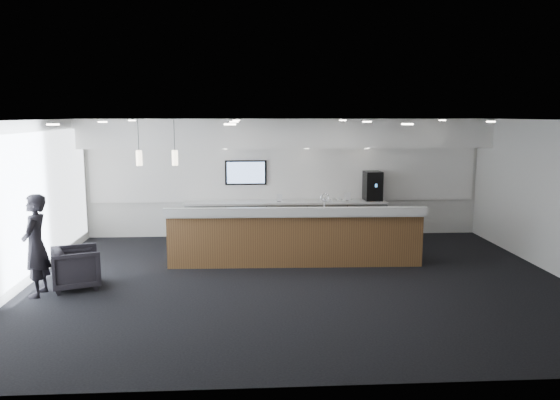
{
  "coord_description": "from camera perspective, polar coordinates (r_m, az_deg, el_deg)",
  "views": [
    {
      "loc": [
        -0.99,
        -9.84,
        3.1
      ],
      "look_at": [
        -0.3,
        1.3,
        1.35
      ],
      "focal_mm": 35.0,
      "sensor_mm": 36.0,
      "label": 1
    }
  ],
  "objects": [
    {
      "name": "cup_3",
      "position": [
        13.71,
        5.01,
        0.08
      ],
      "size": [
        0.13,
        0.13,
        0.1
      ],
      "primitive_type": "imported",
      "rotation": [
        0.0,
        0.0,
        1.94
      ],
      "color": "white",
      "rests_on": "back_credenza"
    },
    {
      "name": "ceiling_can_lights",
      "position": [
        9.89,
        2.21,
        8.17
      ],
      "size": [
        7.0,
        5.0,
        0.02
      ],
      "primitive_type": null,
      "color": "white",
      "rests_on": "ceiling"
    },
    {
      "name": "back_credenza",
      "position": [
        13.76,
        0.63,
        -2.06
      ],
      "size": [
        5.06,
        0.66,
        0.95
      ],
      "color": "gray",
      "rests_on": "ground"
    },
    {
      "name": "cup_0",
      "position": [
        13.78,
        6.74,
        0.09
      ],
      "size": [
        0.1,
        0.1,
        0.1
      ],
      "primitive_type": "imported",
      "color": "white",
      "rests_on": "back_credenza"
    },
    {
      "name": "cup_4",
      "position": [
        13.69,
        4.43,
        0.07
      ],
      "size": [
        0.14,
        0.14,
        0.1
      ],
      "primitive_type": "imported",
      "rotation": [
        0.0,
        0.0,
        2.58
      ],
      "color": "white",
      "rests_on": "back_credenza"
    },
    {
      "name": "ground",
      "position": [
        10.36,
        2.11,
        -8.49
      ],
      "size": [
        10.0,
        10.0,
        0.0
      ],
      "primitive_type": "plane",
      "color": "black",
      "rests_on": "ground"
    },
    {
      "name": "wall_tv",
      "position": [
        13.82,
        -3.59,
        2.88
      ],
      "size": [
        1.05,
        0.08,
        0.62
      ],
      "color": "black",
      "rests_on": "back_wall"
    },
    {
      "name": "cup_2",
      "position": [
        13.74,
        5.59,
        0.08
      ],
      "size": [
        0.13,
        0.13,
        0.1
      ],
      "primitive_type": "imported",
      "rotation": [
        0.0,
        0.0,
        1.29
      ],
      "color": "white",
      "rests_on": "back_credenza"
    },
    {
      "name": "window_blinds_wall",
      "position": [
        10.73,
        -25.24,
        -0.51
      ],
      "size": [
        0.04,
        7.36,
        2.55
      ],
      "primitive_type": "cube",
      "color": "white",
      "rests_on": "left_wall"
    },
    {
      "name": "info_sign_left",
      "position": [
        13.59,
        -0.06,
        0.23
      ],
      "size": [
        0.14,
        0.05,
        0.19
      ],
      "primitive_type": "cube",
      "rotation": [
        0.0,
        0.0,
        -0.26
      ],
      "color": "silver",
      "rests_on": "back_credenza"
    },
    {
      "name": "armchair",
      "position": [
        10.54,
        -20.51,
        -6.64
      ],
      "size": [
        1.04,
        1.02,
        0.75
      ],
      "primitive_type": "imported",
      "rotation": [
        0.0,
        0.0,
        1.91
      ],
      "color": "black",
      "rests_on": "ground"
    },
    {
      "name": "service_counter",
      "position": [
        11.43,
        1.55,
        -3.84
      ],
      "size": [
        5.31,
        1.02,
        1.49
      ],
      "rotation": [
        0.0,
        0.0,
        -0.03
      ],
      "color": "brown",
      "rests_on": "ground"
    },
    {
      "name": "lounge_guest",
      "position": [
        10.24,
        -24.18,
        -4.35
      ],
      "size": [
        0.43,
        0.65,
        1.77
      ],
      "primitive_type": "imported",
      "rotation": [
        0.0,
        0.0,
        -1.57
      ],
      "color": "black",
      "rests_on": "ground"
    },
    {
      "name": "coffee_machine",
      "position": [
        13.99,
        9.65,
        1.47
      ],
      "size": [
        0.44,
        0.56,
        0.73
      ],
      "rotation": [
        0.0,
        0.0,
        0.04
      ],
      "color": "black",
      "rests_on": "back_credenza"
    },
    {
      "name": "pendant_left",
      "position": [
        10.76,
        -11.11,
        4.23
      ],
      "size": [
        0.12,
        0.12,
        0.3
      ],
      "primitive_type": "cylinder",
      "color": "#F5E3BF",
      "rests_on": "ceiling"
    },
    {
      "name": "pendant_right",
      "position": [
        10.88,
        -14.78,
        4.15
      ],
      "size": [
        0.12,
        0.12,
        0.3
      ],
      "primitive_type": "cylinder",
      "color": "#F5E3BF",
      "rests_on": "ceiling"
    },
    {
      "name": "left_wall",
      "position": [
        10.74,
        -25.43,
        -0.51
      ],
      "size": [
        0.02,
        8.0,
        3.0
      ],
      "primitive_type": "cube",
      "color": "silver",
      "rests_on": "ground"
    },
    {
      "name": "alcove_panel",
      "position": [
        13.92,
        0.54,
        2.74
      ],
      "size": [
        9.8,
        0.06,
        1.4
      ],
      "primitive_type": "cube",
      "color": "white",
      "rests_on": "back_wall"
    },
    {
      "name": "cup_1",
      "position": [
        13.76,
        6.17,
        0.09
      ],
      "size": [
        0.15,
        0.15,
        0.1
      ],
      "primitive_type": "imported",
      "rotation": [
        0.0,
        0.0,
        0.65
      ],
      "color": "white",
      "rests_on": "back_credenza"
    },
    {
      "name": "back_wall",
      "position": [
        13.96,
        0.53,
        2.34
      ],
      "size": [
        10.0,
        0.02,
        3.0
      ],
      "primitive_type": "cube",
      "color": "silver",
      "rests_on": "ground"
    },
    {
      "name": "ceiling",
      "position": [
        9.89,
        2.21,
        8.34
      ],
      "size": [
        10.0,
        8.0,
        0.02
      ],
      "primitive_type": "cube",
      "color": "black",
      "rests_on": "back_wall"
    },
    {
      "name": "info_sign_right",
      "position": [
        13.8,
        7.05,
        0.35
      ],
      "size": [
        0.16,
        0.06,
        0.22
      ],
      "primitive_type": "cube",
      "rotation": [
        0.0,
        0.0,
        -0.27
      ],
      "color": "silver",
      "rests_on": "back_credenza"
    },
    {
      "name": "soffit_bulkhead",
      "position": [
        13.43,
        0.67,
        7.0
      ],
      "size": [
        10.0,
        0.9,
        0.7
      ],
      "primitive_type": "cube",
      "color": "white",
      "rests_on": "back_wall"
    }
  ]
}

